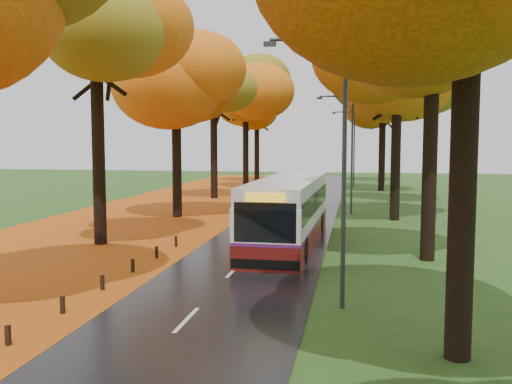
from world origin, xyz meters
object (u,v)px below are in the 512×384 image
(car_white, at_px, (266,196))
(bus, at_px, (288,210))
(streetlamp_near, at_px, (336,149))
(car_dark, at_px, (290,183))
(car_silver, at_px, (268,195))
(streetlamp_mid, at_px, (348,144))
(streetlamp_far, at_px, (352,143))

(car_white, bearing_deg, bus, -86.26)
(streetlamp_near, distance_m, car_dark, 41.49)
(car_silver, xyz_separation_m, car_dark, (0.15, 13.85, -0.08))
(car_white, bearing_deg, car_silver, 86.44)
(streetlamp_mid, bearing_deg, streetlamp_far, 90.00)
(bus, height_order, car_white, bus)
(streetlamp_mid, distance_m, car_dark, 20.21)
(car_white, xyz_separation_m, car_silver, (-0.18, 1.87, -0.05))
(streetlamp_mid, height_order, car_white, streetlamp_mid)
(streetlamp_mid, relative_size, car_silver, 1.89)
(streetlamp_near, bearing_deg, car_white, 103.58)
(car_white, distance_m, car_dark, 15.73)
(streetlamp_near, distance_m, car_silver, 27.98)
(streetlamp_near, relative_size, car_dark, 1.88)
(streetlamp_mid, distance_m, car_silver, 8.93)
(streetlamp_far, relative_size, car_white, 1.82)
(car_white, bearing_deg, streetlamp_mid, -36.23)
(streetlamp_mid, bearing_deg, car_dark, 107.92)
(car_dark, bearing_deg, car_silver, -110.49)
(bus, xyz_separation_m, car_silver, (-3.66, 17.19, -0.93))
(streetlamp_near, bearing_deg, car_dark, 98.48)
(car_dark, bearing_deg, streetlamp_far, 7.56)
(bus, relative_size, car_dark, 2.80)
(bus, bearing_deg, car_silver, 103.36)
(bus, distance_m, car_dark, 31.26)
(car_white, relative_size, car_dark, 1.03)
(bus, xyz_separation_m, car_dark, (-3.51, 31.04, -1.01))
(car_silver, distance_m, car_dark, 13.86)
(car_silver, bearing_deg, streetlamp_near, -64.65)
(streetlamp_far, height_order, car_silver, streetlamp_far)
(streetlamp_mid, bearing_deg, streetlamp_near, -90.00)
(car_dark, bearing_deg, car_white, -109.76)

